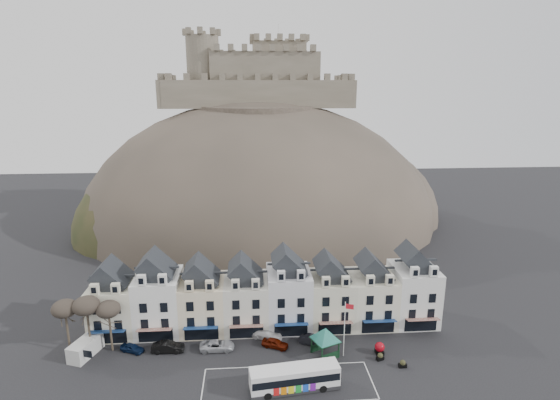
# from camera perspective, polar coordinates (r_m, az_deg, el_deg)

# --- Properties ---
(ground) EXTENTS (300.00, 300.00, 0.00)m
(ground) POSITION_cam_1_polar(r_m,az_deg,el_deg) (60.43, -0.88, -23.64)
(ground) COLOR black
(ground) RESTS_ON ground
(coach_bay_markings) EXTENTS (22.00, 7.50, 0.01)m
(coach_bay_markings) POSITION_cam_1_polar(r_m,az_deg,el_deg) (61.54, 1.07, -22.84)
(coach_bay_markings) COLOR silver
(coach_bay_markings) RESTS_ON ground
(townhouse_terrace) EXTENTS (54.40, 9.35, 11.80)m
(townhouse_terrace) POSITION_cam_1_polar(r_m,az_deg,el_deg) (71.09, -1.52, -12.25)
(townhouse_terrace) COLOR silver
(townhouse_terrace) RESTS_ON ground
(castle_hill) EXTENTS (100.00, 76.00, 68.00)m
(castle_hill) POSITION_cam_1_polar(r_m,az_deg,el_deg) (122.24, -2.13, -3.18)
(castle_hill) COLOR #3E3830
(castle_hill) RESTS_ON ground
(castle) EXTENTS (50.20, 22.20, 22.00)m
(castle) POSITION_cam_1_polar(r_m,az_deg,el_deg) (123.40, -2.80, 15.88)
(castle) COLOR #625B4B
(castle) RESTS_ON ground
(tree_left_far) EXTENTS (3.61, 3.61, 8.24)m
(tree_left_far) POSITION_cam_1_polar(r_m,az_deg,el_deg) (70.58, -26.31, -12.64)
(tree_left_far) COLOR #372D23
(tree_left_far) RESTS_ON ground
(tree_left_mid) EXTENTS (3.78, 3.78, 8.64)m
(tree_left_mid) POSITION_cam_1_polar(r_m,az_deg,el_deg) (69.36, -23.99, -12.54)
(tree_left_mid) COLOR #372D23
(tree_left_mid) RESTS_ON ground
(tree_left_near) EXTENTS (3.43, 3.43, 7.84)m
(tree_left_near) POSITION_cam_1_polar(r_m,az_deg,el_deg) (68.72, -21.52, -13.18)
(tree_left_near) COLOR #372D23
(tree_left_near) RESTS_ON ground
(bus) EXTENTS (11.62, 3.98, 3.21)m
(bus) POSITION_cam_1_polar(r_m,az_deg,el_deg) (59.61, 1.92, -22.12)
(bus) COLOR #262628
(bus) RESTS_ON ground
(bus_shelter) EXTENTS (6.26, 6.26, 4.33)m
(bus_shelter) POSITION_cam_1_polar(r_m,az_deg,el_deg) (65.08, 5.95, -17.03)
(bus_shelter) COLOR black
(bus_shelter) RESTS_ON ground
(red_buoy) EXTENTS (1.41, 1.41, 1.74)m
(red_buoy) POSITION_cam_1_polar(r_m,az_deg,el_deg) (67.95, 12.88, -18.32)
(red_buoy) COLOR black
(red_buoy) RESTS_ON ground
(flagpole) EXTENTS (1.17, 0.45, 8.47)m
(flagpole) POSITION_cam_1_polar(r_m,az_deg,el_deg) (64.50, 8.51, -15.90)
(flagpole) COLOR silver
(flagpole) RESTS_ON ground
(white_van) EXTENTS (3.89, 5.74, 2.41)m
(white_van) POSITION_cam_1_polar(r_m,az_deg,el_deg) (71.53, -24.07, -17.20)
(white_van) COLOR silver
(white_van) RESTS_ON ground
(planter_west) EXTENTS (1.21, 0.90, 1.09)m
(planter_west) POSITION_cam_1_polar(r_m,az_deg,el_deg) (66.83, 12.95, -19.31)
(planter_west) COLOR black
(planter_west) RESTS_ON ground
(planter_east) EXTENTS (1.12, 0.77, 1.10)m
(planter_east) POSITION_cam_1_polar(r_m,az_deg,el_deg) (66.13, 15.73, -19.91)
(planter_east) COLOR black
(planter_east) RESTS_ON ground
(car_navy) EXTENTS (3.84, 2.74, 1.21)m
(car_navy) POSITION_cam_1_polar(r_m,az_deg,el_deg) (70.29, -18.75, -17.83)
(car_navy) COLOR #0B1A38
(car_navy) RESTS_ON ground
(car_black) EXTENTS (4.71, 1.77, 1.54)m
(car_black) POSITION_cam_1_polar(r_m,az_deg,el_deg) (68.77, -14.43, -18.10)
(car_black) COLOR black
(car_black) RESTS_ON ground
(car_silver) EXTENTS (4.95, 2.32, 1.40)m
(car_silver) POSITION_cam_1_polar(r_m,az_deg,el_deg) (67.91, -8.22, -18.29)
(car_silver) COLOR #B6B8BF
(car_silver) RESTS_ON ground
(car_white) EXTENTS (5.36, 3.78, 1.44)m
(car_white) POSITION_cam_1_polar(r_m,az_deg,el_deg) (69.85, -1.81, -17.09)
(car_white) COLOR white
(car_white) RESTS_ON ground
(car_maroon) EXTENTS (4.27, 3.09, 1.35)m
(car_maroon) POSITION_cam_1_polar(r_m,az_deg,el_deg) (67.81, -0.65, -18.20)
(car_maroon) COLOR #511104
(car_maroon) RESTS_ON ground
(car_charcoal) EXTENTS (4.48, 3.14, 1.40)m
(car_charcoal) POSITION_cam_1_polar(r_m,az_deg,el_deg) (68.58, 4.35, -17.81)
(car_charcoal) COLOR black
(car_charcoal) RESTS_ON ground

